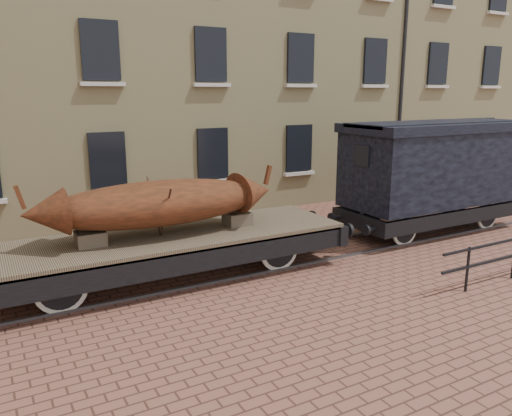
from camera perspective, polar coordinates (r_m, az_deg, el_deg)
ground at (r=12.71m, az=0.36°, el=-6.26°), size 90.00×90.00×0.00m
warehouse_cream at (r=22.46m, az=-5.92°, el=20.15°), size 40.00×10.19×14.00m
rail_track at (r=12.70m, az=0.36°, el=-6.13°), size 30.00×1.52×0.06m
flatcar_wagon at (r=11.53m, az=-9.81°, el=-4.00°), size 9.15×2.48×1.38m
iron_boat at (r=11.22m, az=-10.99°, el=0.57°), size 5.74×1.67×1.41m
goods_van at (r=16.02m, az=19.66°, el=4.80°), size 6.52×2.38×3.37m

